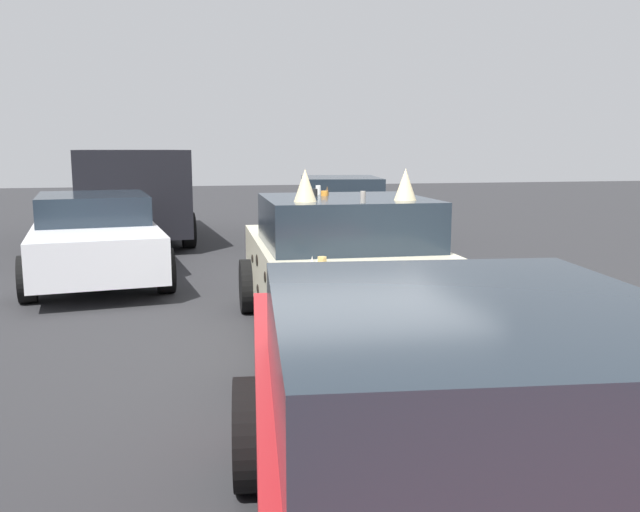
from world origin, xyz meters
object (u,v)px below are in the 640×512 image
object	(u,v)px
art_car_decorated	(347,270)
parked_sedan_row_back_center	(339,209)
parked_sedan_behind_right	(476,483)
parked_van_behind_left	(130,189)
parked_sedan_far_right	(95,236)

from	to	relation	value
art_car_decorated	parked_sedan_row_back_center	xyz separation A→B (m)	(7.06, -1.67, -0.02)
art_car_decorated	parked_sedan_behind_right	distance (m)	4.45
art_car_decorated	parked_sedan_behind_right	xyz separation A→B (m)	(-4.40, 0.64, -0.02)
art_car_decorated	parked_van_behind_left	distance (m)	8.88
parked_van_behind_left	parked_sedan_row_back_center	distance (m)	4.61
art_car_decorated	parked_sedan_far_right	world-z (taller)	art_car_decorated
parked_sedan_far_right	parked_sedan_behind_right	bearing A→B (deg)	7.98
parked_sedan_behind_right	parked_sedan_row_back_center	size ratio (longest dim) A/B	1.01
art_car_decorated	parked_van_behind_left	size ratio (longest dim) A/B	0.81
parked_van_behind_left	parked_sedan_row_back_center	xyz separation A→B (m)	(-1.38, -4.38, -0.40)
parked_sedan_far_right	art_car_decorated	bearing A→B (deg)	29.07
parked_sedan_row_back_center	parked_sedan_far_right	bearing A→B (deg)	132.13
art_car_decorated	parked_sedan_far_right	size ratio (longest dim) A/B	0.95
parked_van_behind_left	parked_sedan_far_right	distance (m)	4.47
art_car_decorated	parked_sedan_row_back_center	distance (m)	7.26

